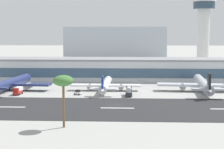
% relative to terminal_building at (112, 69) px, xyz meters
% --- Properties ---
extents(ground_plane, '(1400.00, 1400.00, 0.00)m').
position_rel_terminal_building_xyz_m(ground_plane, '(5.70, -77.71, -6.15)').
color(ground_plane, '#9E9E99').
extents(runway_strip, '(800.00, 40.77, 0.08)m').
position_rel_terminal_building_xyz_m(runway_strip, '(5.70, -83.17, -6.11)').
color(runway_strip, '#262628').
rests_on(runway_strip, ground_plane).
extents(runway_centreline_dash_3, '(12.00, 1.20, 0.01)m').
position_rel_terminal_building_xyz_m(runway_centreline_dash_3, '(-32.99, -83.17, -6.07)').
color(runway_centreline_dash_3, white).
rests_on(runway_centreline_dash_3, runway_strip).
extents(runway_centreline_dash_4, '(12.00, 1.20, 0.01)m').
position_rel_terminal_building_xyz_m(runway_centreline_dash_4, '(6.16, -83.17, -6.07)').
color(runway_centreline_dash_4, white).
rests_on(runway_centreline_dash_4, runway_strip).
extents(terminal_building, '(155.40, 26.43, 12.29)m').
position_rel_terminal_building_xyz_m(terminal_building, '(0.00, 0.00, 0.00)').
color(terminal_building, silver).
rests_on(terminal_building, ground_plane).
extents(control_tower, '(15.47, 15.47, 48.66)m').
position_rel_terminal_building_xyz_m(control_tower, '(59.92, 41.76, 22.90)').
color(control_tower, silver).
rests_on(control_tower, ground_plane).
extents(distant_hotel_block, '(95.44, 37.65, 32.62)m').
position_rel_terminal_building_xyz_m(distant_hotel_block, '(-3.35, 148.28, 10.16)').
color(distant_hotel_block, '#A8B2BC').
rests_on(distant_hotel_block, ground_plane).
extents(airliner_gold_tail_gate_0, '(38.51, 49.23, 10.27)m').
position_rel_terminal_building_xyz_m(airliner_gold_tail_gate_0, '(-45.35, -43.94, -2.87)').
color(airliner_gold_tail_gate_0, navy).
rests_on(airliner_gold_tail_gate_0, ground_plane).
extents(airliner_navy_tail_gate_1, '(32.41, 41.58, 8.68)m').
position_rel_terminal_building_xyz_m(airliner_navy_tail_gate_1, '(-0.73, -42.90, -3.38)').
color(airliner_navy_tail_gate_1, white).
rests_on(airliner_navy_tail_gate_1, ground_plane).
extents(airliner_black_tail_gate_2, '(42.07, 49.85, 10.40)m').
position_rel_terminal_building_xyz_m(airliner_black_tail_gate_2, '(44.04, -43.54, -2.84)').
color(airliner_black_tail_gate_2, silver).
rests_on(airliner_black_tail_gate_2, ground_plane).
extents(service_baggage_tug_0, '(3.58, 2.93, 2.20)m').
position_rel_terminal_building_xyz_m(service_baggage_tug_0, '(-11.90, -54.68, -5.11)').
color(service_baggage_tug_0, white).
rests_on(service_baggage_tug_0, ground_plane).
extents(service_fuel_truck_1, '(2.99, 8.54, 3.95)m').
position_rel_terminal_building_xyz_m(service_fuel_truck_1, '(10.12, -56.67, -4.12)').
color(service_fuel_truck_1, '#2D3338').
rests_on(service_fuel_truck_1, ground_plane).
extents(service_box_truck_2, '(3.03, 6.15, 3.25)m').
position_rel_terminal_building_xyz_m(service_box_truck_2, '(-38.01, -55.55, -4.36)').
color(service_box_truck_2, '#B2231E').
rests_on(service_box_truck_2, ground_plane).
extents(palm_tree_1, '(5.71, 5.71, 14.88)m').
position_rel_terminal_building_xyz_m(palm_tree_1, '(-8.08, -111.01, 6.80)').
color(palm_tree_1, brown).
rests_on(palm_tree_1, ground_plane).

